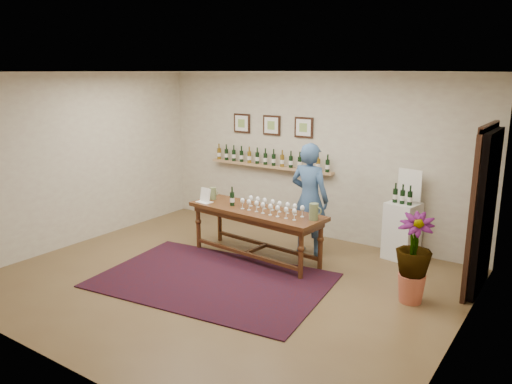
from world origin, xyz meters
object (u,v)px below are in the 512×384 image
Objects in this scene: tasting_table at (256,217)px; potted_plant at (413,258)px; person at (309,199)px; display_pedestal at (402,231)px.

potted_plant reaches higher than tasting_table.
person reaches higher than tasting_table.
potted_plant is at bearing 1.07° from tasting_table.
tasting_table is 2.46m from potted_plant.
display_pedestal is 0.90× the size of potted_plant.
tasting_table is 2.56× the size of display_pedestal.
potted_plant is 2.09m from person.
potted_plant is at bearing 157.89° from person.
potted_plant is (2.45, -0.17, -0.09)m from tasting_table.
person reaches higher than potted_plant.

